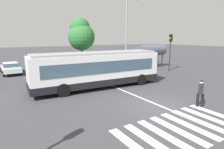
{
  "coord_description": "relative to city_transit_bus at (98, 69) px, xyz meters",
  "views": [
    {
      "loc": [
        -8.34,
        -8.13,
        4.32
      ],
      "look_at": [
        -0.4,
        4.52,
        1.3
      ],
      "focal_mm": 29.92,
      "sensor_mm": 36.0,
      "label": 1
    }
  ],
  "objects": [
    {
      "name": "parked_car_teal",
      "position": [
        -3.32,
        10.32,
        -0.82
      ],
      "size": [
        1.9,
        4.51,
        1.35
      ],
      "color": "black",
      "rests_on": "ground_plane"
    },
    {
      "name": "twin_arm_street_lamp",
      "position": [
        7.59,
        6.26,
        4.14
      ],
      "size": [
        4.01,
        0.32,
        9.43
      ],
      "color": "#939399",
      "rests_on": "ground_plane"
    },
    {
      "name": "parked_car_white",
      "position": [
        -5.95,
        10.79,
        -0.82
      ],
      "size": [
        1.99,
        4.56,
        1.35
      ],
      "color": "black",
      "rests_on": "ground_plane"
    },
    {
      "name": "ground_plane",
      "position": [
        0.98,
        -5.87,
        -1.59
      ],
      "size": [
        160.0,
        160.0,
        0.0
      ],
      "primitive_type": "plane",
      "color": "#3D3D42"
    },
    {
      "name": "crosswalk_painted_stripes",
      "position": [
        0.0,
        -8.74,
        -1.58
      ],
      "size": [
        6.46,
        3.29,
        0.01
      ],
      "color": "silver",
      "rests_on": "ground_plane"
    },
    {
      "name": "city_transit_bus",
      "position": [
        0.0,
        0.0,
        0.0
      ],
      "size": [
        11.43,
        3.16,
        3.06
      ],
      "color": "black",
      "rests_on": "ground_plane"
    },
    {
      "name": "background_tree_right",
      "position": [
        3.83,
        12.56,
        3.1
      ],
      "size": [
        3.98,
        3.98,
        7.18
      ],
      "color": "brown",
      "rests_on": "ground_plane"
    },
    {
      "name": "traffic_light_far_corner",
      "position": [
        11.54,
        2.24,
        1.53
      ],
      "size": [
        0.33,
        0.32,
        4.64
      ],
      "color": "#28282B",
      "rests_on": "ground_plane"
    },
    {
      "name": "bus_stop_shelter",
      "position": [
        11.5,
        5.51,
        0.83
      ],
      "size": [
        4.52,
        1.54,
        3.25
      ],
      "color": "#28282B",
      "rests_on": "ground_plane"
    },
    {
      "name": "parked_car_black",
      "position": [
        2.16,
        10.83,
        -0.82
      ],
      "size": [
        1.92,
        4.52,
        1.35
      ],
      "color": "black",
      "rests_on": "ground_plane"
    },
    {
      "name": "parked_car_champagne",
      "position": [
        4.91,
        10.27,
        -0.82
      ],
      "size": [
        2.01,
        4.57,
        1.35
      ],
      "color": "black",
      "rests_on": "ground_plane"
    },
    {
      "name": "parked_car_charcoal",
      "position": [
        -0.58,
        10.63,
        -0.82
      ],
      "size": [
        2.06,
        4.59,
        1.35
      ],
      "color": "black",
      "rests_on": "ground_plane"
    },
    {
      "name": "pedestrian_crossing_street",
      "position": [
        3.23,
        -7.5,
        -0.62
      ],
      "size": [
        0.5,
        0.44,
        1.72
      ],
      "color": "black",
      "rests_on": "ground_plane"
    },
    {
      "name": "lane_center_line",
      "position": [
        1.24,
        -3.87,
        -1.58
      ],
      "size": [
        0.16,
        24.0,
        0.01
      ],
      "primitive_type": "cube",
      "color": "silver",
      "rests_on": "ground_plane"
    }
  ]
}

